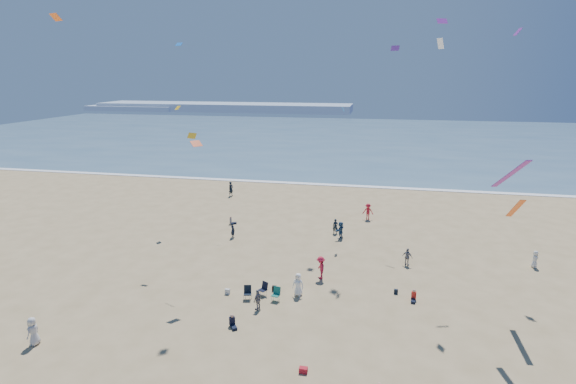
# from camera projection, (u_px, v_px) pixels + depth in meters

# --- Properties ---
(ocean) EXTENTS (220.00, 100.00, 0.06)m
(ocean) POSITION_uv_depth(u_px,v_px,m) (351.00, 138.00, 112.11)
(ocean) COLOR #476B84
(ocean) RESTS_ON ground
(surf_line) EXTENTS (220.00, 1.20, 0.08)m
(surf_line) POSITION_uv_depth(u_px,v_px,m) (326.00, 185.00, 64.77)
(surf_line) COLOR white
(surf_line) RESTS_ON ground
(headland_far) EXTENTS (110.00, 20.00, 3.20)m
(headland_far) POSITION_uv_depth(u_px,v_px,m) (224.00, 107.00, 194.49)
(headland_far) COLOR #7A8EA8
(headland_far) RESTS_ON ground
(headland_near) EXTENTS (40.00, 14.00, 2.00)m
(headland_near) POSITION_uv_depth(u_px,v_px,m) (134.00, 108.00, 197.76)
(headland_near) COLOR #7A8EA8
(headland_near) RESTS_ON ground
(standing_flyers) EXTENTS (32.99, 42.87, 1.94)m
(standing_flyers) POSITION_uv_depth(u_px,v_px,m) (306.00, 267.00, 35.23)
(standing_flyers) COLOR gray
(standing_flyers) RESTS_ON ground
(seated_group) EXTENTS (18.91, 27.61, 0.84)m
(seated_group) POSITION_uv_depth(u_px,v_px,m) (303.00, 307.00, 30.03)
(seated_group) COLOR white
(seated_group) RESTS_ON ground
(chair_cluster) EXTENTS (2.72, 1.57, 1.00)m
(chair_cluster) POSITION_uv_depth(u_px,v_px,m) (262.00, 292.00, 31.89)
(chair_cluster) COLOR black
(chair_cluster) RESTS_ON ground
(white_tote) EXTENTS (0.35, 0.20, 0.40)m
(white_tote) POSITION_uv_depth(u_px,v_px,m) (227.00, 292.00, 32.65)
(white_tote) COLOR silver
(white_tote) RESTS_ON ground
(black_backpack) EXTENTS (0.30, 0.22, 0.38)m
(black_backpack) POSITION_uv_depth(u_px,v_px,m) (274.00, 288.00, 33.15)
(black_backpack) COLOR black
(black_backpack) RESTS_ON ground
(cooler) EXTENTS (0.45, 0.30, 0.30)m
(cooler) POSITION_uv_depth(u_px,v_px,m) (303.00, 370.00, 24.07)
(cooler) COLOR #B21925
(cooler) RESTS_ON ground
(navy_bag) EXTENTS (0.28, 0.18, 0.34)m
(navy_bag) POSITION_uv_depth(u_px,v_px,m) (396.00, 291.00, 32.71)
(navy_bag) COLOR black
(navy_bag) RESTS_ON ground
(kites_aloft) EXTENTS (35.58, 44.23, 26.25)m
(kites_aloft) POSITION_uv_depth(u_px,v_px,m) (412.00, 91.00, 29.30)
(kites_aloft) COLOR #72248D
(kites_aloft) RESTS_ON ground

